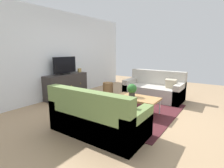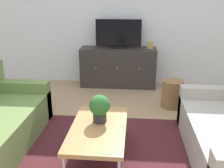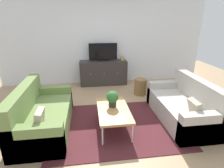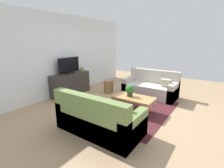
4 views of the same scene
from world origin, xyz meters
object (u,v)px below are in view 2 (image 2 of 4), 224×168
Objects in this scene: tv_console at (118,67)px; wicker_basket at (172,94)px; coffee_table at (99,129)px; mantel_clock at (150,45)px; flat_screen_tv at (118,34)px; potted_plant at (100,107)px.

wicker_basket is at bearing -45.84° from tv_console.
coffee_table is 8.18× the size of mantel_clock.
tv_console is at bearing -180.00° from mantel_clock.
tv_console reaches higher than wicker_basket.
mantel_clock is (0.61, 0.00, 0.44)m from tv_console.
coffee_table is at bearing -122.58° from wicker_basket.
wicker_basket is at bearing -46.43° from flat_screen_tv.
flat_screen_tv is (0.00, 0.02, 0.65)m from tv_console.
mantel_clock is (0.65, 2.50, 0.45)m from coffee_table.
coffee_table is at bearing -90.97° from flat_screen_tv.
potted_plant is 2.38m from tv_console.
wicker_basket is (0.98, 1.53, -0.15)m from coffee_table.
potted_plant is 2.39× the size of mantel_clock.
coffee_table is 2.39× the size of wicker_basket.
tv_console reaches higher than potted_plant.
tv_console is 11.20× the size of mantel_clock.
tv_console is 0.75m from mantel_clock.
potted_plant is at bearing -105.38° from mantel_clock.
tv_console reaches higher than coffee_table.
mantel_clock is (0.65, 2.37, 0.25)m from potted_plant.
coffee_table is 0.24m from potted_plant.
potted_plant is at bearing -91.07° from tv_console.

